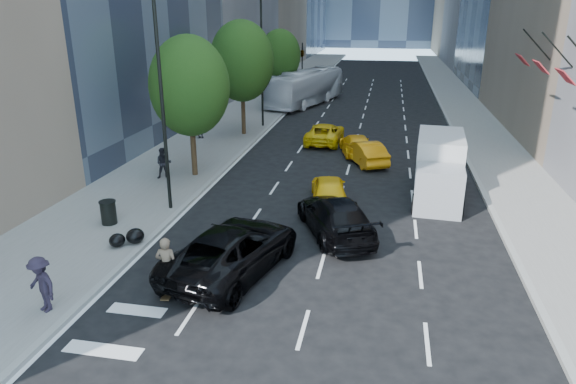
% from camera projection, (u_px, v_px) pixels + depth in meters
% --- Properties ---
extents(ground, '(160.00, 160.00, 0.00)m').
position_uv_depth(ground, '(294.00, 263.00, 18.77)').
color(ground, black).
rests_on(ground, ground).
extents(sidewalk_left, '(6.00, 120.00, 0.15)m').
position_uv_depth(sidewalk_left, '(257.00, 107.00, 48.09)').
color(sidewalk_left, slate).
rests_on(sidewalk_left, ground).
extents(sidewalk_right, '(4.00, 120.00, 0.15)m').
position_uv_depth(sidewalk_right, '(468.00, 115.00, 44.68)').
color(sidewalk_right, slate).
rests_on(sidewalk_right, ground).
extents(lamp_near, '(2.13, 0.22, 10.00)m').
position_uv_depth(lamp_near, '(164.00, 83.00, 21.64)').
color(lamp_near, black).
rests_on(lamp_near, sidewalk_left).
extents(lamp_far, '(2.13, 0.22, 10.00)m').
position_uv_depth(lamp_far, '(264.00, 51.00, 38.28)').
color(lamp_far, black).
rests_on(lamp_far, sidewalk_left).
extents(tree_near, '(4.20, 4.20, 7.46)m').
position_uv_depth(tree_near, '(190.00, 86.00, 26.70)').
color(tree_near, '#301F12').
rests_on(tree_near, sidewalk_left).
extents(tree_mid, '(4.50, 4.50, 7.99)m').
position_uv_depth(tree_mid, '(242.00, 61.00, 35.83)').
color(tree_mid, '#301F12').
rests_on(tree_mid, sidewalk_left).
extents(tree_far, '(3.90, 3.90, 6.92)m').
position_uv_depth(tree_far, '(280.00, 56.00, 48.08)').
color(tree_far, '#301F12').
rests_on(tree_far, sidewalk_left).
extents(traffic_signal, '(2.48, 0.53, 5.20)m').
position_uv_depth(traffic_signal, '(302.00, 53.00, 55.46)').
color(traffic_signal, black).
rests_on(traffic_signal, sidewalk_left).
extents(facade_flags, '(1.85, 13.30, 2.05)m').
position_uv_depth(facade_flags, '(556.00, 67.00, 24.02)').
color(facade_flags, black).
rests_on(facade_flags, ground).
extents(skateboarder, '(0.74, 0.53, 1.92)m').
position_uv_depth(skateboarder, '(167.00, 269.00, 16.31)').
color(skateboarder, brown).
rests_on(skateboarder, ground).
extents(black_sedan_lincoln, '(4.28, 6.62, 1.70)m').
position_uv_depth(black_sedan_lincoln, '(233.00, 249.00, 17.92)').
color(black_sedan_lincoln, black).
rests_on(black_sedan_lincoln, ground).
extents(black_sedan_mercedes, '(4.19, 5.87, 1.58)m').
position_uv_depth(black_sedan_mercedes, '(335.00, 216.00, 20.91)').
color(black_sedan_mercedes, black).
rests_on(black_sedan_mercedes, ground).
extents(taxi_a, '(2.22, 4.20, 1.36)m').
position_uv_depth(taxi_a, '(329.00, 189.00, 24.46)').
color(taxi_a, yellow).
rests_on(taxi_a, ground).
extents(taxi_b, '(3.08, 4.41, 1.38)m').
position_uv_depth(taxi_b, '(365.00, 152.00, 30.68)').
color(taxi_b, orange).
rests_on(taxi_b, ground).
extents(taxi_c, '(2.43, 4.97, 1.36)m').
position_uv_depth(taxi_c, '(325.00, 133.00, 35.38)').
color(taxi_c, '#E0B70B').
rests_on(taxi_c, ground).
extents(taxi_d, '(2.70, 4.63, 1.26)m').
position_uv_depth(taxi_d, '(356.00, 144.00, 32.67)').
color(taxi_d, '#FFB30D').
rests_on(taxi_d, ground).
extents(city_bus, '(6.04, 12.18, 3.31)m').
position_uv_depth(city_bus, '(306.00, 87.00, 49.32)').
color(city_bus, white).
rests_on(city_bus, ground).
extents(box_truck, '(2.66, 6.25, 2.92)m').
position_uv_depth(box_truck, '(439.00, 167.00, 25.04)').
color(box_truck, '#BDBDBD').
rests_on(box_truck, ground).
extents(pedestrian_a, '(0.99, 0.89, 1.68)m').
position_uv_depth(pedestrian_a, '(164.00, 163.00, 27.39)').
color(pedestrian_a, black).
rests_on(pedestrian_a, sidewalk_left).
extents(pedestrian_b, '(0.92, 0.41, 1.56)m').
position_uv_depth(pedestrian_b, '(200.00, 127.00, 36.01)').
color(pedestrian_b, black).
rests_on(pedestrian_b, sidewalk_left).
extents(pedestrian_c, '(1.32, 1.07, 1.78)m').
position_uv_depth(pedestrian_c, '(41.00, 284.00, 15.26)').
color(pedestrian_c, '#241C2B').
rests_on(pedestrian_c, sidewalk_left).
extents(trash_can, '(0.65, 0.65, 0.97)m').
position_uv_depth(trash_can, '(109.00, 213.00, 21.70)').
color(trash_can, black).
rests_on(trash_can, sidewalk_left).
extents(garbage_bags, '(1.18, 1.14, 0.58)m').
position_uv_depth(garbage_bags, '(128.00, 238.00, 19.84)').
color(garbage_bags, black).
rests_on(garbage_bags, sidewalk_left).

